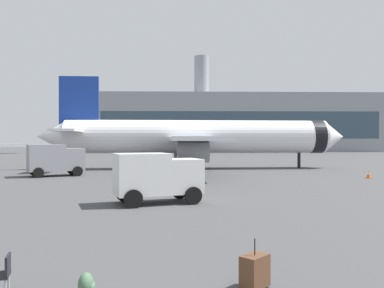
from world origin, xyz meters
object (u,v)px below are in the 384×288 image
(service_truck, at_px, (55,159))
(gate_chair, at_px, (1,273))
(cargo_van, at_px, (157,175))
(safety_cone_far, at_px, (145,164))
(safety_cone_near, at_px, (75,168))
(safety_cone_mid, at_px, (369,175))
(rolling_suitcase, at_px, (255,271))
(airplane_at_gate, at_px, (196,137))
(traveller_backpack, at_px, (87,285))

(service_truck, bearing_deg, gate_chair, -74.44)
(cargo_van, height_order, safety_cone_far, cargo_van)
(cargo_van, relative_size, safety_cone_near, 5.97)
(safety_cone_near, xyz_separation_m, safety_cone_mid, (27.12, -7.48, -0.08))
(cargo_van, relative_size, rolling_suitcase, 4.38)
(cargo_van, bearing_deg, safety_cone_mid, 37.03)
(safety_cone_far, bearing_deg, gate_chair, -89.03)
(safety_cone_far, bearing_deg, airplane_at_gate, -15.48)
(traveller_backpack, xyz_separation_m, gate_chair, (-1.77, -0.00, 0.27))
(service_truck, distance_m, rolling_suitcase, 30.70)
(airplane_at_gate, height_order, safety_cone_mid, airplane_at_gate)
(cargo_van, relative_size, safety_cone_far, 5.91)
(airplane_at_gate, bearing_deg, gate_chair, -98.23)
(cargo_van, bearing_deg, safety_cone_near, 115.27)
(rolling_suitcase, bearing_deg, airplane_at_gate, 89.95)
(cargo_van, xyz_separation_m, safety_cone_near, (-9.72, 20.60, -1.05))
(service_truck, distance_m, safety_cone_near, 4.93)
(safety_cone_mid, distance_m, safety_cone_far, 24.70)
(safety_cone_mid, height_order, rolling_suitcase, rolling_suitcase)
(service_truck, relative_size, safety_cone_near, 6.54)
(service_truck, height_order, traveller_backpack, service_truck)
(safety_cone_near, bearing_deg, safety_cone_far, 43.45)
(safety_cone_mid, relative_size, safety_cone_far, 0.78)
(service_truck, height_order, gate_chair, service_truck)
(traveller_backpack, bearing_deg, safety_cone_mid, 54.38)
(rolling_suitcase, height_order, gate_chair, rolling_suitcase)
(safety_cone_near, height_order, gate_chair, gate_chair)
(safety_cone_far, xyz_separation_m, rolling_suitcase, (6.03, -38.69, -0.01))
(service_truck, bearing_deg, safety_cone_mid, -5.64)
(airplane_at_gate, xyz_separation_m, safety_cone_far, (-6.06, 1.68, -3.25))
(airplane_at_gate, height_order, gate_chair, airplane_at_gate)
(rolling_suitcase, distance_m, traveller_backpack, 3.61)
(safety_cone_near, height_order, safety_cone_far, safety_cone_far)
(airplane_at_gate, distance_m, safety_cone_mid, 19.12)
(safety_cone_near, height_order, rolling_suitcase, rolling_suitcase)
(cargo_van, height_order, gate_chair, cargo_van)
(traveller_backpack, bearing_deg, safety_cone_near, 105.40)
(safety_cone_far, distance_m, gate_chair, 38.99)
(safety_cone_mid, xyz_separation_m, gate_chair, (-19.88, -25.27, 0.18))
(cargo_van, bearing_deg, gate_chair, -101.53)
(cargo_van, distance_m, safety_cone_near, 22.81)
(cargo_van, height_order, safety_cone_near, cargo_van)
(safety_cone_near, relative_size, safety_cone_mid, 1.27)
(safety_cone_mid, bearing_deg, rolling_suitcase, -120.16)
(cargo_van, distance_m, safety_cone_mid, 21.82)
(safety_cone_mid, bearing_deg, gate_chair, -128.19)
(safety_cone_near, bearing_deg, gate_chair, -77.52)
(airplane_at_gate, xyz_separation_m, rolling_suitcase, (-0.03, -37.01, -3.27))
(cargo_van, relative_size, traveller_backpack, 10.03)
(airplane_at_gate, bearing_deg, cargo_van, -96.61)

